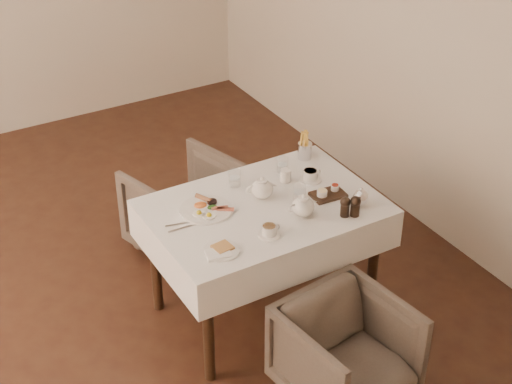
{
  "coord_description": "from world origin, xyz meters",
  "views": [
    {
      "loc": [
        -1.09,
        -3.74,
        3.14
      ],
      "look_at": [
        0.78,
        -0.55,
        0.82
      ],
      "focal_mm": 55.0,
      "sensor_mm": 36.0,
      "label": 1
    }
  ],
  "objects": [
    {
      "name": "side_plate",
      "position": [
        0.38,
        -0.87,
        0.76
      ],
      "size": [
        0.2,
        0.19,
        0.02
      ],
      "rotation": [
        0.0,
        0.0,
        -0.09
      ],
      "color": "white",
      "rests_on": "table"
    },
    {
      "name": "armchair_far",
      "position": [
        0.7,
        0.21,
        0.31
      ],
      "size": [
        0.82,
        0.84,
        0.62
      ],
      "primitive_type": "imported",
      "rotation": [
        0.0,
        0.0,
        3.42
      ],
      "color": "#4F423A",
      "rests_on": "ground"
    },
    {
      "name": "creamer",
      "position": [
        1.04,
        -0.44,
        0.79
      ],
      "size": [
        0.07,
        0.07,
        0.07
      ],
      "primitive_type": "cylinder",
      "rotation": [
        0.0,
        0.0,
        -0.11
      ],
      "color": "white",
      "rests_on": "table"
    },
    {
      "name": "fries_cup",
      "position": [
        1.29,
        -0.27,
        0.84
      ],
      "size": [
        0.09,
        0.09,
        0.18
      ],
      "rotation": [
        0.0,
        0.0,
        0.18
      ],
      "color": "silver",
      "rests_on": "table"
    },
    {
      "name": "table",
      "position": [
        0.79,
        -0.6,
        0.64
      ],
      "size": [
        1.28,
        0.88,
        0.75
      ],
      "color": "black",
      "rests_on": "ground"
    },
    {
      "name": "teacup_far",
      "position": [
        1.17,
        -0.5,
        0.79
      ],
      "size": [
        0.13,
        0.13,
        0.07
      ],
      "rotation": [
        0.0,
        0.0,
        -0.11
      ],
      "color": "white",
      "rests_on": "table"
    },
    {
      "name": "pepper_mill_left",
      "position": [
        1.12,
        -0.91,
        0.81
      ],
      "size": [
        0.08,
        0.08,
        0.12
      ],
      "primitive_type": null,
      "rotation": [
        0.0,
        0.0,
        -0.35
      ],
      "color": "black",
      "rests_on": "table"
    },
    {
      "name": "armchair_near",
      "position": [
        0.82,
        -1.39,
        0.28
      ],
      "size": [
        0.67,
        0.69,
        0.56
      ],
      "primitive_type": "imported",
      "rotation": [
        0.0,
        0.0,
        0.12
      ],
      "color": "#4F423A",
      "rests_on": "ground"
    },
    {
      "name": "silver_pot",
      "position": [
        1.26,
        -0.87,
        0.81
      ],
      "size": [
        0.12,
        0.1,
        0.12
      ],
      "primitive_type": null,
      "rotation": [
        0.0,
        0.0,
        0.14
      ],
      "color": "white",
      "rests_on": "table"
    },
    {
      "name": "teacup_near",
      "position": [
        0.67,
        -0.86,
        0.78
      ],
      "size": [
        0.12,
        0.12,
        0.06
      ],
      "rotation": [
        0.0,
        0.0,
        -0.09
      ],
      "color": "white",
      "rests_on": "table"
    },
    {
      "name": "teapot_centre",
      "position": [
        0.83,
        -0.53,
        0.82
      ],
      "size": [
        0.2,
        0.17,
        0.14
      ],
      "primitive_type": null,
      "rotation": [
        0.0,
        0.0,
        -0.25
      ],
      "color": "white",
      "rests_on": "table"
    },
    {
      "name": "glass_right",
      "position": [
        1.08,
        -0.34,
        0.8
      ],
      "size": [
        0.08,
        0.08,
        0.09
      ],
      "primitive_type": "cylinder",
      "rotation": [
        0.0,
        0.0,
        0.2
      ],
      "color": "silver",
      "rests_on": "table"
    },
    {
      "name": "breakfast_plate",
      "position": [
        0.49,
        -0.48,
        0.77
      ],
      "size": [
        0.29,
        0.29,
        0.04
      ],
      "rotation": [
        0.0,
        0.0,
        -0.0
      ],
      "color": "white",
      "rests_on": "table"
    },
    {
      "name": "glass_left",
      "position": [
        0.76,
        -0.33,
        0.8
      ],
      "size": [
        0.07,
        0.07,
        0.1
      ],
      "primitive_type": "cylinder",
      "rotation": [
        0.0,
        0.0,
        0.05
      ],
      "color": "silver",
      "rests_on": "table"
    },
    {
      "name": "teapot_front",
      "position": [
        0.93,
        -0.8,
        0.82
      ],
      "size": [
        0.18,
        0.14,
        0.14
      ],
      "primitive_type": null,
      "rotation": [
        0.0,
        0.0,
        -0.05
      ],
      "color": "white",
      "rests_on": "table"
    },
    {
      "name": "pepper_mill_right",
      "position": [
        1.17,
        -0.94,
        0.82
      ],
      "size": [
        0.08,
        0.08,
        0.12
      ],
      "primitive_type": null,
      "rotation": [
        0.0,
        0.0,
        -0.4
      ],
      "color": "black",
      "rests_on": "table"
    },
    {
      "name": "condiment_board",
      "position": [
        1.16,
        -0.7,
        0.77
      ],
      "size": [
        0.2,
        0.14,
        0.05
      ],
      "rotation": [
        0.0,
        0.0,
        -0.07
      ],
      "color": "black",
      "rests_on": "table"
    },
    {
      "name": "glass_mid",
      "position": [
        1.0,
        -0.66,
        0.81
      ],
      "size": [
        0.07,
        0.07,
        0.1
      ],
      "primitive_type": "cylinder",
      "rotation": [
        0.0,
        0.0,
        -0.02
      ],
      "color": "silver",
      "rests_on": "table"
    },
    {
      "name": "cutlery_knife",
      "position": [
        0.32,
        -0.57,
        0.76
      ],
      "size": [
        0.19,
        0.02,
        0.0
      ],
      "primitive_type": "cube",
      "rotation": [
        0.0,
        0.0,
        1.53
      ],
      "color": "silver",
      "rests_on": "table"
    },
    {
      "name": "cutlery_fork",
      "position": [
        0.32,
        -0.53,
        0.76
      ],
      "size": [
        0.18,
        0.05,
        0.0
      ],
      "primitive_type": "cube",
      "rotation": [
        0.0,
        0.0,
        1.34
      ],
      "color": "silver",
      "rests_on": "table"
    }
  ]
}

